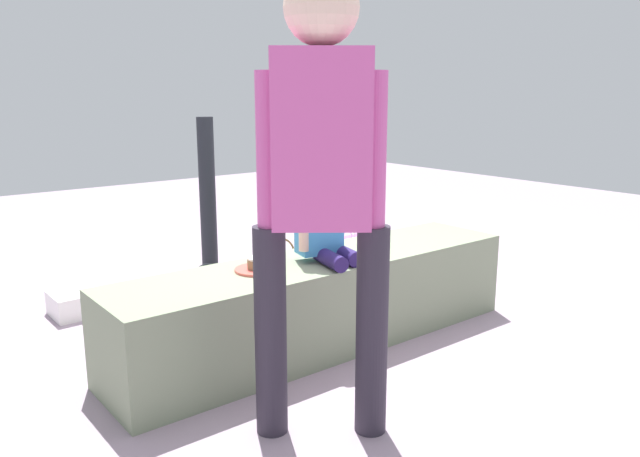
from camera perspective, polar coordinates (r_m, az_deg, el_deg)
name	(u,v)px	position (r m, az deg, el deg)	size (l,w,h in m)	color
ground_plane	(322,343)	(3.26, 0.20, -10.49)	(12.00, 12.00, 0.00)	#9F899B
concrete_ledge	(322,302)	(3.18, 0.20, -6.71)	(2.23, 0.50, 0.45)	gray
child_seated	(322,218)	(3.02, 0.20, 0.93)	(0.28, 0.34, 0.48)	#261952
adult_standing	(321,169)	(2.18, 0.12, 5.47)	(0.42, 0.37, 1.67)	#2A2531
cake_plate	(258,266)	(2.91, -5.69, -3.47)	(0.22, 0.22, 0.07)	#E0594C
gift_bag	(353,257)	(4.32, 3.01, -2.58)	(0.25, 0.10, 0.34)	#B259BF
railing_post	(209,220)	(4.28, -10.17, 0.75)	(0.36, 0.36, 1.11)	black
water_bottle_near_gift	(319,266)	(4.27, -0.11, -3.48)	(0.06, 0.06, 0.21)	silver
party_cup_red	(167,330)	(3.40, -13.83, -9.03)	(0.08, 0.08, 0.09)	red
cake_box_white	(79,303)	(3.90, -21.24, -6.36)	(0.30, 0.27, 0.14)	white
handbag_black_leather	(207,296)	(3.69, -10.35, -6.10)	(0.26, 0.12, 0.30)	black
handbag_brown_canvas	(280,275)	(3.94, -3.71, -4.30)	(0.33, 0.13, 0.38)	brown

